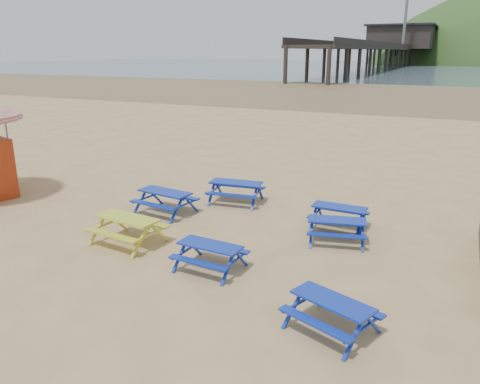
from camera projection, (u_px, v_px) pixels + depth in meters
The scene contains 11 objects.
ground at pixel (226, 238), 13.91m from camera, with size 400.00×400.00×0.00m, color tan.
wet_sand at pixel (414, 93), 61.55m from camera, with size 400.00×400.00×0.00m, color brown.
sea at pixel (448, 67), 161.15m from camera, with size 400.00×400.00×0.00m, color #475865.
picnic_table_blue_a at pixel (165, 202), 15.98m from camera, with size 2.04×1.72×0.78m.
picnic_table_blue_b at pixel (337, 231), 13.58m from camera, with size 1.93×1.70×0.69m.
picnic_table_blue_c at pixel (339, 217), 14.68m from camera, with size 1.70×1.38×0.70m.
picnic_table_blue_d at pixel (210, 257), 11.86m from camera, with size 1.72×1.42×0.69m.
picnic_table_blue_e at pixel (332, 315), 9.23m from camera, with size 2.00×1.81×0.69m.
picnic_table_yellow at pixel (128, 230), 13.45m from camera, with size 2.08×1.76×0.80m.
pier at pixel (399, 50), 174.02m from camera, with size 24.00×220.00×39.29m.
picnic_table_blue_g at pixel (236, 192), 17.10m from camera, with size 2.05×1.74×0.79m.
Camera 1 is at (5.86, -11.52, 5.36)m, focal length 35.00 mm.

